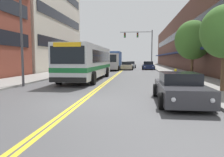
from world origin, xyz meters
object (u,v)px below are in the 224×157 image
at_px(street_lamp_left_near, 26,8).
at_px(city_bus, 88,61).
at_px(car_champagne_moving_lead, 127,66).
at_px(box_truck, 113,60).
at_px(car_beige_parked_left_far, 103,65).
at_px(car_dark_grey_parked_right_foreground, 180,89).
at_px(car_silver_moving_second, 131,65).
at_px(car_navy_parked_right_mid, 148,66).
at_px(street_tree_right_mid, 193,40).
at_px(fire_hydrant, 175,73).
at_px(traffic_signal_mast, 142,41).
at_px(car_red_parked_left_mid, 94,67).

bearing_deg(street_lamp_left_near, city_bus, 60.98).
xyz_separation_m(car_champagne_moving_lead, box_truck, (-2.34, -0.95, 0.97)).
bearing_deg(car_champagne_moving_lead, car_beige_parked_left_far, 132.54).
bearing_deg(car_dark_grey_parked_right_foreground, car_silver_moving_second, 95.22).
bearing_deg(car_navy_parked_right_mid, box_truck, -156.44).
height_order(street_tree_right_mid, fire_hydrant, street_tree_right_mid).
distance_m(car_dark_grey_parked_right_foreground, traffic_signal_mast, 34.43).
bearing_deg(box_truck, car_navy_parked_right_mid, 23.56).
bearing_deg(street_lamp_left_near, fire_hydrant, 31.41).
relative_size(box_truck, fire_hydrant, 9.62).
relative_size(city_bus, car_beige_parked_left_far, 2.68).
bearing_deg(fire_hydrant, car_red_parked_left_mid, 127.82).
relative_size(car_navy_parked_right_mid, traffic_signal_mast, 0.62).
xyz_separation_m(car_silver_moving_second, box_truck, (-2.75, -8.67, 0.98)).
relative_size(box_truck, traffic_signal_mast, 1.08).
relative_size(car_beige_parked_left_far, street_lamp_left_near, 0.49).
distance_m(city_bus, car_silver_moving_second, 25.74).
relative_size(city_bus, street_tree_right_mid, 2.02).
distance_m(car_navy_parked_right_mid, traffic_signal_mast, 6.79).
xyz_separation_m(car_red_parked_left_mid, car_navy_parked_right_mid, (8.70, 4.88, 0.05)).
xyz_separation_m(city_bus, car_beige_parked_left_far, (-2.42, 23.30, -1.08)).
bearing_deg(car_red_parked_left_mid, car_navy_parked_right_mid, 29.27).
height_order(car_champagne_moving_lead, box_truck, box_truck).
bearing_deg(street_tree_right_mid, car_beige_parked_left_far, 124.27).
relative_size(street_lamp_left_near, street_tree_right_mid, 1.53).
relative_size(car_silver_moving_second, box_truck, 0.60).
bearing_deg(box_truck, car_silver_moving_second, 72.43).
bearing_deg(car_champagne_moving_lead, box_truck, -157.79).
distance_m(car_dark_grey_parked_right_foreground, car_silver_moving_second, 35.47).
bearing_deg(traffic_signal_mast, car_silver_moving_second, 150.04).
distance_m(car_beige_parked_left_far, car_dark_grey_parked_right_foreground, 34.21).
xyz_separation_m(street_lamp_left_near, fire_hydrant, (10.90, 6.65, -4.68)).
distance_m(car_champagne_moving_lead, street_lamp_left_near, 24.27).
bearing_deg(street_lamp_left_near, box_truck, 81.69).
xyz_separation_m(car_red_parked_left_mid, traffic_signal_mast, (7.57, 9.69, 4.69)).
distance_m(car_dark_grey_parked_right_foreground, street_lamp_left_near, 11.23).
xyz_separation_m(car_silver_moving_second, fire_hydrant, (4.90, -24.24, -0.08)).
height_order(car_red_parked_left_mid, car_dark_grey_parked_right_foreground, car_dark_grey_parked_right_foreground).
xyz_separation_m(car_beige_parked_left_far, traffic_signal_mast, (7.58, 1.01, 4.70)).
distance_m(car_navy_parked_right_mid, car_silver_moving_second, 6.88).
height_order(car_beige_parked_left_far, fire_hydrant, car_beige_parked_left_far).
distance_m(traffic_signal_mast, street_tree_right_mid, 20.23).
bearing_deg(car_dark_grey_parked_right_foreground, car_red_parked_left_mid, 109.54).
xyz_separation_m(box_truck, fire_hydrant, (7.65, -15.57, -1.06)).
bearing_deg(car_silver_moving_second, car_beige_parked_left_far, -157.65).
xyz_separation_m(car_red_parked_left_mid, box_truck, (2.68, 2.25, 1.00)).
bearing_deg(car_champagne_moving_lead, car_red_parked_left_mid, -147.43).
bearing_deg(traffic_signal_mast, box_truck, -123.27).
distance_m(city_bus, street_tree_right_mid, 11.47).
xyz_separation_m(car_dark_grey_parked_right_foreground, fire_hydrant, (1.67, 11.09, -0.06)).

